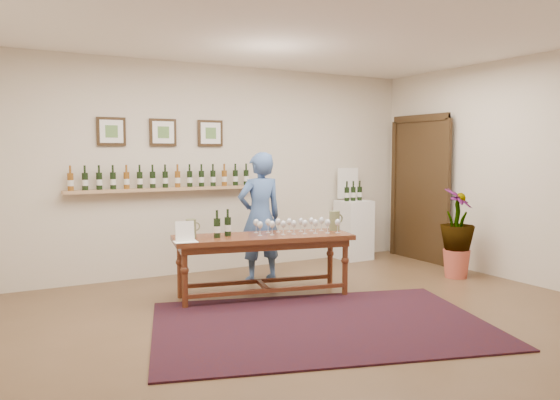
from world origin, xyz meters
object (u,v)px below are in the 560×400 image
tasting_table (263,244)px  display_pedestal (354,230)px  person (260,217)px  potted_plant (457,233)px

tasting_table → display_pedestal: size_ratio=2.31×
display_pedestal → person: (-1.89, -0.57, 0.36)m
display_pedestal → potted_plant: bearing=-75.7°
potted_plant → person: size_ratio=0.61×
tasting_table → potted_plant: potted_plant is taller
tasting_table → person: bearing=77.7°
tasting_table → person: person is taller
tasting_table → potted_plant: size_ratio=2.07×
person → potted_plant: bearing=155.0°
potted_plant → tasting_table: bearing=172.1°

